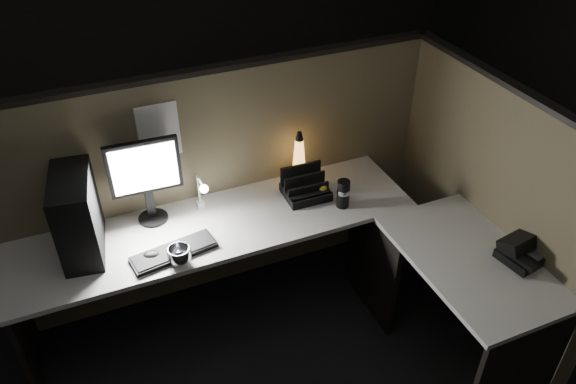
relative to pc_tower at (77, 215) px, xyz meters
name	(u,v)px	position (x,y,z in m)	size (l,w,h in m)	color
floor	(283,377)	(0.86, -0.68, -0.96)	(6.00, 6.00, 0.00)	black
room_shell	(281,130)	(0.86, -0.68, 0.66)	(6.00, 6.00, 6.00)	silver
partition_back	(224,184)	(0.86, 0.25, -0.21)	(2.66, 0.06, 1.50)	brown
partition_right	(486,208)	(2.19, -0.58, -0.21)	(0.06, 1.66, 1.50)	brown
desk	(295,266)	(1.04, -0.42, -0.38)	(2.60, 1.60, 0.73)	#B6B4AC
pc_tower	(77,215)	(0.00, 0.00, 0.00)	(0.19, 0.43, 0.45)	black
monitor	(145,174)	(0.39, 0.13, 0.08)	(0.40, 0.17, 0.51)	black
keyboard	(174,252)	(0.42, -0.23, -0.22)	(0.45, 0.15, 0.02)	black
mouse	(151,255)	(0.31, -0.21, -0.21)	(0.10, 0.07, 0.04)	black
clip_lamp	(202,193)	(0.67, 0.05, -0.09)	(0.05, 0.19, 0.24)	white
organizer	(305,188)	(1.29, -0.01, -0.18)	(0.27, 0.24, 0.20)	black
lava_lamp	(299,163)	(1.30, 0.11, -0.07)	(0.10, 0.10, 0.37)	black
travel_mug	(343,194)	(1.44, -0.20, -0.14)	(0.08, 0.08, 0.18)	black
steel_mug	(180,256)	(0.44, -0.31, -0.18)	(0.13, 0.13, 0.10)	#B1B0B7
figurine	(323,188)	(1.38, -0.06, -0.18)	(0.06, 0.06, 0.06)	yellow
pinned_paper	(159,131)	(0.51, 0.22, 0.27)	(0.23, 0.00, 0.33)	white
desk_phone	(522,250)	(2.10, -0.97, -0.17)	(0.26, 0.26, 0.14)	black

